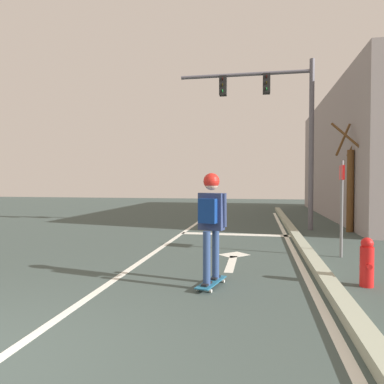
{
  "coord_description": "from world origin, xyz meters",
  "views": [
    {
      "loc": [
        2.63,
        -2.24,
        1.6
      ],
      "look_at": [
        1.27,
        5.1,
        1.37
      ],
      "focal_mm": 33.4,
      "sensor_mm": 36.0,
      "label": 1
    }
  ],
  "objects_px": {
    "skateboard": "(211,282)",
    "street_sign_post": "(342,194)",
    "roadside_tree": "(350,183)",
    "skater": "(211,213)",
    "traffic_signal_mast": "(277,111)",
    "fire_hydrant": "(367,262)"
  },
  "relations": [
    {
      "from": "skater",
      "to": "roadside_tree",
      "type": "height_order",
      "value": "roadside_tree"
    },
    {
      "from": "fire_hydrant",
      "to": "roadside_tree",
      "type": "height_order",
      "value": "roadside_tree"
    },
    {
      "from": "skateboard",
      "to": "roadside_tree",
      "type": "height_order",
      "value": "roadside_tree"
    },
    {
      "from": "skater",
      "to": "street_sign_post",
      "type": "height_order",
      "value": "street_sign_post"
    },
    {
      "from": "skater",
      "to": "street_sign_post",
      "type": "xyz_separation_m",
      "value": [
        2.41,
        2.59,
        0.22
      ]
    },
    {
      "from": "traffic_signal_mast",
      "to": "fire_hydrant",
      "type": "height_order",
      "value": "traffic_signal_mast"
    },
    {
      "from": "skater",
      "to": "street_sign_post",
      "type": "bearing_deg",
      "value": 47.0
    },
    {
      "from": "skateboard",
      "to": "street_sign_post",
      "type": "relative_size",
      "value": 0.41
    },
    {
      "from": "skateboard",
      "to": "fire_hydrant",
      "type": "bearing_deg",
      "value": 10.62
    },
    {
      "from": "roadside_tree",
      "to": "skateboard",
      "type": "bearing_deg",
      "value": -118.2
    },
    {
      "from": "roadside_tree",
      "to": "street_sign_post",
      "type": "bearing_deg",
      "value": -105.59
    },
    {
      "from": "street_sign_post",
      "to": "fire_hydrant",
      "type": "xyz_separation_m",
      "value": [
        -0.1,
        -2.14,
        -0.96
      ]
    },
    {
      "from": "roadside_tree",
      "to": "skater",
      "type": "bearing_deg",
      "value": -118.17
    },
    {
      "from": "skateboard",
      "to": "fire_hydrant",
      "type": "distance_m",
      "value": 2.37
    },
    {
      "from": "traffic_signal_mast",
      "to": "roadside_tree",
      "type": "height_order",
      "value": "traffic_signal_mast"
    },
    {
      "from": "street_sign_post",
      "to": "traffic_signal_mast",
      "type": "bearing_deg",
      "value": 104.76
    },
    {
      "from": "street_sign_post",
      "to": "roadside_tree",
      "type": "distance_m",
      "value": 4.16
    },
    {
      "from": "traffic_signal_mast",
      "to": "roadside_tree",
      "type": "distance_m",
      "value": 3.27
    },
    {
      "from": "street_sign_post",
      "to": "skateboard",
      "type": "bearing_deg",
      "value": -133.13
    },
    {
      "from": "skater",
      "to": "fire_hydrant",
      "type": "bearing_deg",
      "value": 10.99
    },
    {
      "from": "traffic_signal_mast",
      "to": "street_sign_post",
      "type": "relative_size",
      "value": 2.74
    },
    {
      "from": "skateboard",
      "to": "traffic_signal_mast",
      "type": "distance_m",
      "value": 7.96
    }
  ]
}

